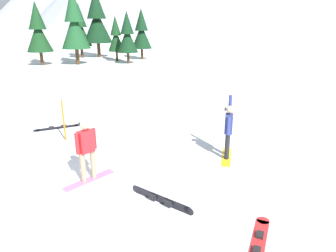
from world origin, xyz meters
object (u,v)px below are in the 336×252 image
object	(u,v)px
loose_snowboard_near_right	(58,128)
loose_snowboard_far_spare	(258,244)
pine_tree_broad	(74,24)
pine_tree_twin	(116,36)
trail_marker_pole	(64,120)
pine_tree_slender	(141,32)
pine_tree_leaning	(97,20)
snowboarder_midground	(228,130)
snowboarder_foreground	(87,150)
pine_tree_tall	(38,31)
pine_tree_young	(127,35)
loose_snowboard_near_left	(161,200)
pine_tree_short	(80,28)

from	to	relation	value
loose_snowboard_near_right	loose_snowboard_far_spare	size ratio (longest dim) A/B	0.90
loose_snowboard_near_right	pine_tree_broad	bearing A→B (deg)	111.27
loose_snowboard_far_spare	pine_tree_twin	size ratio (longest dim) A/B	0.40
trail_marker_pole	pine_tree_slender	size ratio (longest dim) A/B	0.28
pine_tree_slender	pine_tree_leaning	bearing A→B (deg)	165.76
pine_tree_twin	loose_snowboard_far_spare	bearing A→B (deg)	-67.74
snowboarder_midground	pine_tree_broad	bearing A→B (deg)	124.39
snowboarder_foreground	pine_tree_twin	xyz separation A→B (m)	(-7.22, 26.16, 1.68)
snowboarder_midground	pine_tree_slender	world-z (taller)	pine_tree_slender
loose_snowboard_far_spare	pine_tree_tall	world-z (taller)	pine_tree_tall
pine_tree_young	pine_tree_leaning	xyz separation A→B (m)	(-5.09, 5.30, 1.44)
loose_snowboard_near_left	pine_tree_tall	xyz separation A→B (m)	(-15.73, 22.57, 3.16)
pine_tree_tall	pine_tree_broad	distance (m)	3.52
pine_tree_twin	pine_tree_short	xyz separation A→B (m)	(-5.14, 2.58, 0.76)
snowboarder_foreground	pine_tree_twin	size ratio (longest dim) A/B	0.37
pine_tree_young	pine_tree_broad	size ratio (longest dim) A/B	0.72
trail_marker_pole	pine_tree_short	size ratio (longest dim) A/B	0.25
loose_snowboard_near_right	loose_snowboard_far_spare	bearing A→B (deg)	-39.59
snowboarder_foreground	pine_tree_broad	size ratio (longest dim) A/B	0.24
snowboarder_foreground	pine_tree_broad	xyz separation A→B (m)	(-10.26, 22.70, 3.01)
pine_tree_short	loose_snowboard_near_right	bearing A→B (deg)	-69.24
loose_snowboard_near_left	loose_snowboard_near_right	bearing A→B (deg)	136.42
pine_tree_broad	pine_tree_slender	bearing A→B (deg)	44.34
loose_snowboard_near_left	pine_tree_young	size ratio (longest dim) A/B	0.32
snowboarder_midground	pine_tree_tall	xyz separation A→B (m)	(-17.42, 19.60, 2.34)
snowboarder_midground	pine_tree_slender	xyz separation A→B (m)	(-8.65, 25.95, 2.08)
loose_snowboard_near_right	loose_snowboard_far_spare	world-z (taller)	same
loose_snowboard_near_left	pine_tree_twin	distance (m)	28.73
snowboarder_midground	pine_tree_tall	size ratio (longest dim) A/B	0.33
snowboarder_midground	pine_tree_short	distance (m)	31.29
pine_tree_slender	loose_snowboard_near_right	bearing A→B (deg)	-85.69
trail_marker_pole	pine_tree_slender	distance (m)	25.52
snowboarder_foreground	pine_tree_young	size ratio (longest dim) A/B	0.34
trail_marker_pole	pine_tree_leaning	size ratio (longest dim) A/B	0.20
loose_snowboard_near_left	trail_marker_pole	xyz separation A→B (m)	(-4.19, 3.65, 0.65)
loose_snowboard_near_right	trail_marker_pole	size ratio (longest dim) A/B	1.11
snowboarder_foreground	trail_marker_pole	size ratio (longest dim) A/B	1.13
snowboarder_midground	pine_tree_twin	bearing A→B (deg)	114.69
loose_snowboard_far_spare	loose_snowboard_near_left	world-z (taller)	loose_snowboard_near_left
loose_snowboard_near_right	loose_snowboard_near_left	distance (m)	7.11
snowboarder_foreground	pine_tree_slender	bearing A→B (deg)	99.71
loose_snowboard_far_spare	pine_tree_leaning	world-z (taller)	pine_tree_leaning
loose_snowboard_near_right	pine_tree_leaning	xyz separation A→B (m)	(-7.50, 25.46, 4.24)
snowboarder_midground	pine_tree_leaning	bearing A→B (deg)	117.63
pine_tree_tall	pine_tree_broad	bearing A→B (deg)	17.06
pine_tree_tall	pine_tree_short	distance (m)	7.16
snowboarder_midground	trail_marker_pole	size ratio (longest dim) A/B	1.30
loose_snowboard_far_spare	pine_tree_broad	bearing A→B (deg)	120.53
snowboarder_foreground	pine_tree_slender	size ratio (longest dim) A/B	0.31
snowboarder_foreground	pine_tree_young	bearing A→B (deg)	102.58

